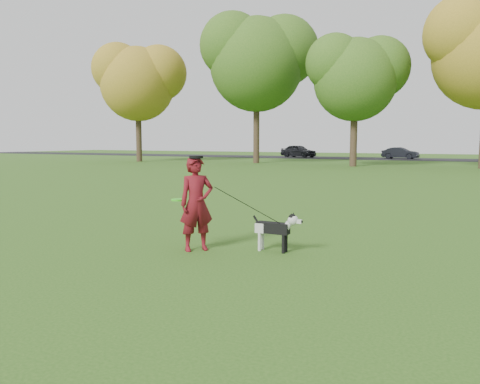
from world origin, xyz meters
The scene contains 8 objects.
ground centered at (0.00, 0.00, 0.00)m, with size 120.00×120.00×0.00m, color #285116.
road centered at (0.00, 40.00, 0.01)m, with size 120.00×7.00×0.02m, color black.
man centered at (-0.80, -0.57, 0.77)m, with size 0.56×0.37×1.54m, color #5C0D1E.
dog centered at (0.42, -0.08, 0.40)m, with size 0.87×0.17×0.66m.
car_left centered at (-12.94, 40.00, 0.68)m, with size 1.56×3.87×1.32m, color black.
car_mid centered at (-2.68, 40.00, 0.57)m, with size 1.17×3.35×1.11m, color black.
man_held_items centered at (0.04, -0.35, 0.76)m, with size 1.77×0.65×1.11m.
tree_row centered at (-1.43, 26.07, 7.41)m, with size 51.74×8.86×12.01m.
Camera 1 is at (3.15, -7.04, 1.80)m, focal length 35.00 mm.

